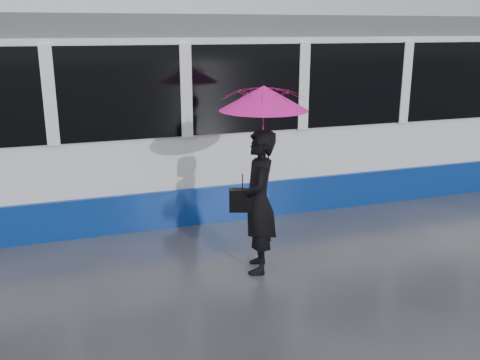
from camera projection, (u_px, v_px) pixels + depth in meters
name	position (u px, v px, depth m)	size (l,w,h in m)	color
ground	(223.00, 253.00, 7.75)	(90.00, 90.00, 0.00)	#27272C
rails	(183.00, 201.00, 10.03)	(34.00, 1.51, 0.02)	#3F3D38
woman	(259.00, 202.00, 6.96)	(0.69, 0.46, 1.91)	black
umbrella	(263.00, 115.00, 6.67)	(1.42, 1.42, 1.29)	#F7147A
handbag	(242.00, 200.00, 6.90)	(0.37, 0.25, 0.47)	black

